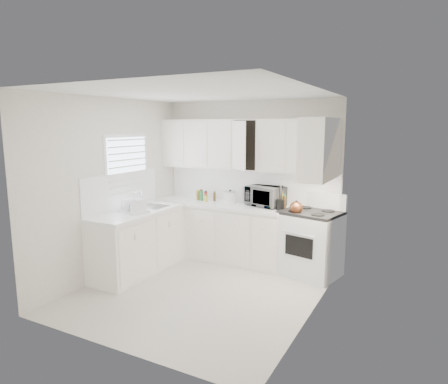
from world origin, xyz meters
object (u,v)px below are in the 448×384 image
Objects in this scene: dish_rack at (134,204)px; tea_kettle at (296,207)px; microwave at (265,194)px; stove at (310,235)px; rice_cooker at (230,196)px; utensil_crock at (281,197)px.

tea_kettle is at bearing 41.48° from dish_rack.
tea_kettle is 0.41× the size of microwave.
stove is 0.49m from tea_kettle.
stove reaches higher than rice_cooker.
stove reaches higher than tea_kettle.
microwave is 1.44× the size of utensil_crock.
utensil_crock is at bearing 154.46° from tea_kettle.
rice_cooker is at bearing 164.16° from tea_kettle.
rice_cooker is 0.56× the size of utensil_crock.
stove is at bearing 4.97° from microwave.
microwave is 2.03m from dish_rack.
utensil_crock reaches higher than tea_kettle.
tea_kettle is 0.68m from microwave.
stove reaches higher than dish_rack.
rice_cooker reaches higher than tea_kettle.
rice_cooker is at bearing -162.15° from microwave.
dish_rack is at bearing -157.54° from tea_kettle.
tea_kettle is at bearing -11.51° from microwave.
tea_kettle is 1.06× the size of rice_cooker.
utensil_crock is (0.93, -0.17, 0.09)m from rice_cooker.
utensil_crock reaches higher than stove.
microwave is at bearing 56.71° from dish_rack.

